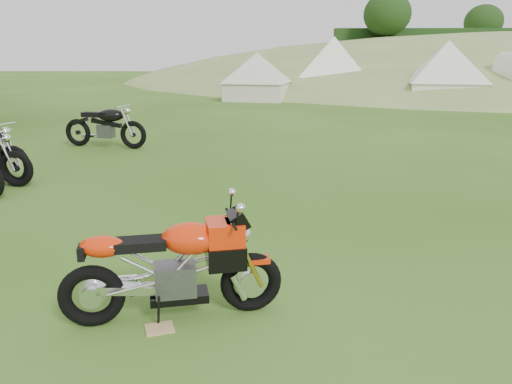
# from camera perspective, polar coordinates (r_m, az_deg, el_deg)

# --- Properties ---
(ground) EXTENTS (120.00, 120.00, 0.00)m
(ground) POSITION_cam_1_polar(r_m,az_deg,el_deg) (5.98, -0.19, -6.25)
(ground) COLOR #2D4F11
(ground) RESTS_ON ground
(sport_motorcycle) EXTENTS (1.86, 0.83, 1.08)m
(sport_motorcycle) POSITION_cam_1_polar(r_m,az_deg,el_deg) (4.31, -9.54, -7.64)
(sport_motorcycle) COLOR red
(sport_motorcycle) RESTS_ON ground
(plywood_board) EXTENTS (0.28, 0.25, 0.02)m
(plywood_board) POSITION_cam_1_polar(r_m,az_deg,el_deg) (4.38, -10.96, -15.06)
(plywood_board) COLOR tan
(plywood_board) RESTS_ON ground
(vintage_moto_d) EXTENTS (2.14, 0.94, 1.10)m
(vintage_moto_d) POSITION_cam_1_polar(r_m,az_deg,el_deg) (12.69, -16.92, 7.34)
(vintage_moto_d) COLOR black
(vintage_moto_d) RESTS_ON ground
(tent_left) EXTENTS (3.30, 3.30, 2.40)m
(tent_left) POSITION_cam_1_polar(r_m,az_deg,el_deg) (24.88, 0.13, 13.23)
(tent_left) COLOR beige
(tent_left) RESTS_ON ground
(tent_mid) EXTENTS (3.76, 3.76, 2.90)m
(tent_mid) POSITION_cam_1_polar(r_m,az_deg,el_deg) (28.12, 8.82, 13.83)
(tent_mid) COLOR white
(tent_mid) RESTS_ON ground
(tent_right) EXTENTS (3.66, 3.66, 2.72)m
(tent_right) POSITION_cam_1_polar(r_m,az_deg,el_deg) (24.87, 20.91, 12.60)
(tent_right) COLOR silver
(tent_right) RESTS_ON ground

